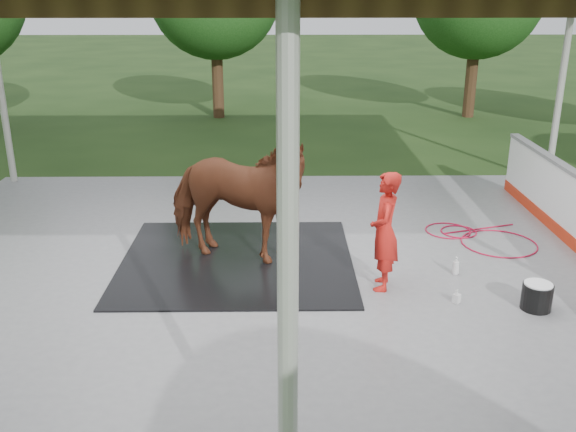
{
  "coord_description": "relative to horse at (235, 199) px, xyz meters",
  "views": [
    {
      "loc": [
        -0.05,
        -8.44,
        3.93
      ],
      "look_at": [
        0.06,
        -0.31,
        1.02
      ],
      "focal_mm": 40.0,
      "sensor_mm": 36.0,
      "label": 1
    }
  ],
  "objects": [
    {
      "name": "ground",
      "position": [
        0.7,
        -0.42,
        -1.03
      ],
      "size": [
        100.0,
        100.0,
        0.0
      ],
      "primitive_type": "plane",
      "color": "#1E3814"
    },
    {
      "name": "concrete_slab",
      "position": [
        0.7,
        -0.42,
        -1.01
      ],
      "size": [
        12.0,
        10.0,
        0.05
      ],
      "primitive_type": "cube",
      "color": "slate",
      "rests_on": "ground"
    },
    {
      "name": "rubber_mat",
      "position": [
        0.0,
        0.0,
        -0.97
      ],
      "size": [
        3.44,
        3.22,
        0.03
      ],
      "primitive_type": "cube",
      "color": "black",
      "rests_on": "concrete_slab"
    },
    {
      "name": "horse",
      "position": [
        0.0,
        0.0,
        0.0
      ],
      "size": [
        2.47,
        1.68,
        1.91
      ],
      "primitive_type": "imported",
      "rotation": [
        0.0,
        0.0,
        1.25
      ],
      "color": "brown",
      "rests_on": "rubber_mat"
    },
    {
      "name": "handler",
      "position": [
        2.04,
        -0.91,
        -0.17
      ],
      "size": [
        0.48,
        0.65,
        1.63
      ],
      "primitive_type": "imported",
      "rotation": [
        0.0,
        0.0,
        -1.72
      ],
      "color": "red",
      "rests_on": "concrete_slab"
    },
    {
      "name": "wash_bucket",
      "position": [
        3.91,
        -1.57,
        -0.8
      ],
      "size": [
        0.39,
        0.39,
        0.35
      ],
      "color": "black",
      "rests_on": "concrete_slab"
    },
    {
      "name": "soap_bottle_a",
      "position": [
        3.16,
        -0.51,
        -0.85
      ],
      "size": [
        0.11,
        0.11,
        0.27
      ],
      "primitive_type": "imported",
      "rotation": [
        0.0,
        0.0,
        -0.03
      ],
      "color": "silver",
      "rests_on": "concrete_slab"
    },
    {
      "name": "soap_bottle_b",
      "position": [
        2.94,
        -1.39,
        -0.89
      ],
      "size": [
        0.12,
        0.12,
        0.19
      ],
      "primitive_type": "imported",
      "rotation": [
        0.0,
        0.0,
        -0.81
      ],
      "color": "#338CD8",
      "rests_on": "concrete_slab"
    },
    {
      "name": "hose_coil",
      "position": [
        3.91,
        0.84,
        -0.97
      ],
      "size": [
        1.66,
        1.56,
        0.02
      ],
      "color": "#A90C2E",
      "rests_on": "concrete_slab"
    }
  ]
}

